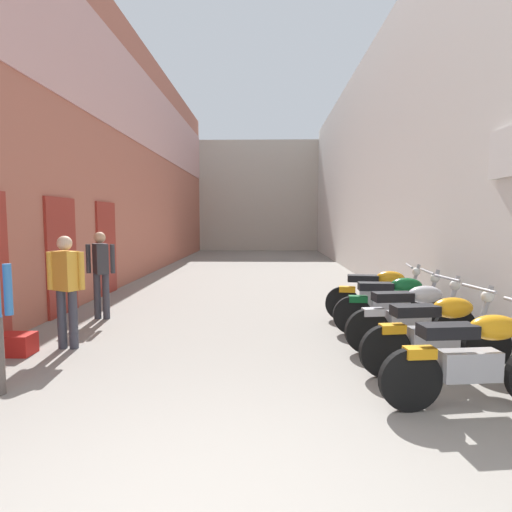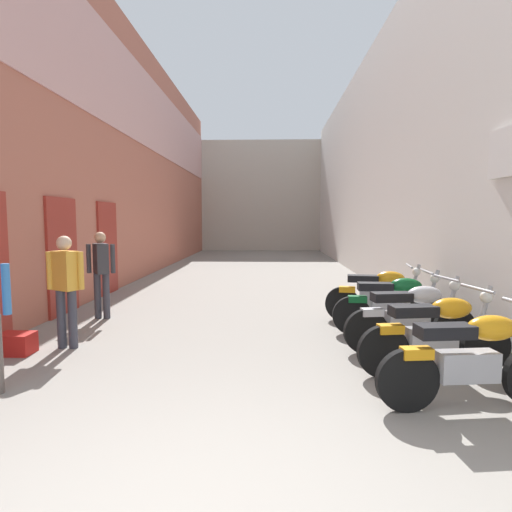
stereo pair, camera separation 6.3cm
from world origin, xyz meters
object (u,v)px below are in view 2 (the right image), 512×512
(motorcycle_third, at_px, (412,316))
(motorcycle_second, at_px, (436,332))
(motorcycle_fourth, at_px, (394,303))
(pedestrian_mid_alley, at_px, (66,283))
(motorcycle_fifth, at_px, (380,294))
(motorcycle_nearest, at_px, (473,357))
(pedestrian_further_down, at_px, (101,268))
(plastic_crate, at_px, (16,344))

(motorcycle_third, bearing_deg, motorcycle_second, -90.00)
(motorcycle_fourth, bearing_deg, motorcycle_third, -90.01)
(pedestrian_mid_alley, bearing_deg, motorcycle_third, -0.19)
(motorcycle_third, distance_m, motorcycle_fifth, 1.65)
(motorcycle_nearest, relative_size, motorcycle_second, 1.00)
(motorcycle_fourth, bearing_deg, motorcycle_second, -90.00)
(motorcycle_fifth, bearing_deg, motorcycle_second, -90.00)
(pedestrian_further_down, bearing_deg, pedestrian_mid_alley, -82.95)
(motorcycle_third, distance_m, pedestrian_mid_alley, 4.75)
(pedestrian_further_down, height_order, plastic_crate, pedestrian_further_down)
(motorcycle_nearest, bearing_deg, motorcycle_third, 90.00)
(pedestrian_mid_alley, bearing_deg, motorcycle_nearest, -20.12)
(pedestrian_mid_alley, height_order, pedestrian_further_down, same)
(motorcycle_fourth, height_order, plastic_crate, motorcycle_fourth)
(motorcycle_third, relative_size, motorcycle_fourth, 1.00)
(motorcycle_second, distance_m, plastic_crate, 5.34)
(motorcycle_second, xyz_separation_m, pedestrian_further_down, (-4.95, 2.61, 0.42))
(pedestrian_mid_alley, bearing_deg, motorcycle_fourth, 9.50)
(motorcycle_second, height_order, motorcycle_fourth, same)
(motorcycle_third, xyz_separation_m, motorcycle_fifth, (-0.00, 1.65, 0.00))
(motorcycle_nearest, distance_m, pedestrian_mid_alley, 5.06)
(motorcycle_second, distance_m, motorcycle_third, 0.85)
(motorcycle_nearest, distance_m, pedestrian_further_down, 6.07)
(motorcycle_second, height_order, motorcycle_third, same)
(pedestrian_further_down, relative_size, plastic_crate, 3.57)
(motorcycle_fourth, bearing_deg, motorcycle_fifth, 90.01)
(pedestrian_mid_alley, relative_size, pedestrian_further_down, 1.00)
(motorcycle_nearest, bearing_deg, pedestrian_mid_alley, 159.88)
(plastic_crate, bearing_deg, motorcycle_fifth, 19.96)
(motorcycle_nearest, relative_size, motorcycle_fourth, 1.00)
(motorcycle_second, relative_size, motorcycle_third, 1.00)
(pedestrian_further_down, bearing_deg, motorcycle_third, -19.60)
(motorcycle_third, distance_m, motorcycle_fourth, 0.81)
(motorcycle_fifth, bearing_deg, pedestrian_mid_alley, -160.91)
(motorcycle_fourth, xyz_separation_m, motorcycle_fifth, (-0.00, 0.85, 0.00))
(motorcycle_nearest, relative_size, motorcycle_fifth, 1.00)
(motorcycle_fifth, xyz_separation_m, plastic_crate, (-5.30, -1.92, -0.36))
(motorcycle_second, height_order, plastic_crate, motorcycle_second)
(motorcycle_second, distance_m, pedestrian_mid_alley, 4.83)
(pedestrian_further_down, bearing_deg, motorcycle_fourth, -10.91)
(motorcycle_fourth, relative_size, pedestrian_mid_alley, 1.18)
(motorcycle_fourth, distance_m, pedestrian_further_down, 5.06)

